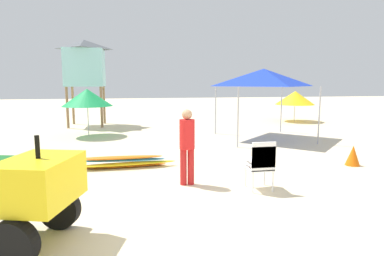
# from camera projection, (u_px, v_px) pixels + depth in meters

# --- Properties ---
(ground) EXTENTS (80.00, 80.00, 0.00)m
(ground) POSITION_uv_depth(u_px,v_px,m) (198.00, 219.00, 5.20)
(ground) COLOR beige
(stacked_plastic_chairs) EXTENTS (0.48, 0.48, 1.02)m
(stacked_plastic_chairs) POSITION_uv_depth(u_px,v_px,m) (261.00, 161.00, 6.50)
(stacked_plastic_chairs) COLOR white
(stacked_plastic_chairs) RESTS_ON ground
(surfboard_pile) EXTENTS (2.73, 0.60, 0.32)m
(surfboard_pile) POSITION_uv_depth(u_px,v_px,m) (121.00, 162.00, 8.31)
(surfboard_pile) COLOR orange
(surfboard_pile) RESTS_ON ground
(lifeguard_near_left) EXTENTS (0.32, 0.32, 1.61)m
(lifeguard_near_left) POSITION_uv_depth(u_px,v_px,m) (187.00, 142.00, 6.86)
(lifeguard_near_left) COLOR red
(lifeguard_near_left) RESTS_ON ground
(popup_canopy) EXTENTS (3.01, 3.01, 2.68)m
(popup_canopy) POSITION_uv_depth(u_px,v_px,m) (264.00, 78.00, 12.34)
(popup_canopy) COLOR #B2B2B7
(popup_canopy) RESTS_ON ground
(lifeguard_tower) EXTENTS (1.98, 1.98, 4.21)m
(lifeguard_tower) POSITION_uv_depth(u_px,v_px,m) (85.00, 63.00, 15.97)
(lifeguard_tower) COLOR olive
(lifeguard_tower) RESTS_ON ground
(beach_umbrella_left) EXTENTS (2.13, 2.13, 1.68)m
(beach_umbrella_left) POSITION_uv_depth(u_px,v_px,m) (295.00, 98.00, 18.03)
(beach_umbrella_left) COLOR beige
(beach_umbrella_left) RESTS_ON ground
(beach_umbrella_mid) EXTENTS (1.98, 1.98, 1.91)m
(beach_umbrella_mid) POSITION_uv_depth(u_px,v_px,m) (87.00, 97.00, 13.03)
(beach_umbrella_mid) COLOR beige
(beach_umbrella_mid) RESTS_ON ground
(traffic_cone_near) EXTENTS (0.32, 0.32, 0.46)m
(traffic_cone_near) POSITION_uv_depth(u_px,v_px,m) (263.00, 158.00, 8.48)
(traffic_cone_near) COLOR orange
(traffic_cone_near) RESTS_ON ground
(traffic_cone_far) EXTENTS (0.37, 0.37, 0.53)m
(traffic_cone_far) POSITION_uv_depth(u_px,v_px,m) (353.00, 156.00, 8.55)
(traffic_cone_far) COLOR orange
(traffic_cone_far) RESTS_ON ground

